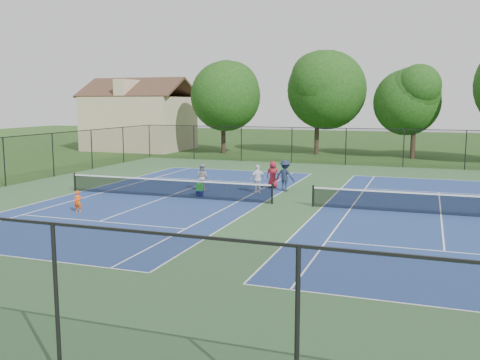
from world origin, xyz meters
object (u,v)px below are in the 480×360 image
(clapboard_house, at_px, (140,121))
(bystander_b, at_px, (285,176))
(tree_back_a, at_px, (223,92))
(instructor, at_px, (202,177))
(tree_back_c, at_px, (415,98))
(tree_back_b, at_px, (318,86))
(bystander_c, at_px, (273,175))
(ball_crate, at_px, (200,194))
(child_player, at_px, (78,202))
(ball_hopper, at_px, (200,187))
(bystander_a, at_px, (258,179))

(clapboard_house, xyz_separation_m, bystander_b, (21.58, -21.02, -2.18))
(tree_back_a, height_order, instructor, tree_back_a)
(tree_back_c, height_order, clapboard_house, tree_back_c)
(tree_back_a, relative_size, tree_back_b, 0.91)
(tree_back_a, distance_m, instructor, 23.10)
(tree_back_b, distance_m, bystander_c, 21.89)
(tree_back_c, xyz_separation_m, ball_crate, (-10.38, -24.26, -5.32))
(tree_back_b, xyz_separation_m, bystander_b, (2.58, -22.02, -5.69))
(bystander_c, bearing_deg, tree_back_b, -88.95)
(child_player, distance_m, ball_crate, 6.87)
(tree_back_b, relative_size, instructor, 6.45)
(instructor, xyz_separation_m, ball_hopper, (0.66, -1.87, -0.25))
(clapboard_house, xyz_separation_m, instructor, (16.96, -22.39, -2.31))
(tree_back_a, xyz_separation_m, instructor, (6.96, -21.39, -5.26))
(ball_crate, bearing_deg, clapboard_house, 125.99)
(instructor, bearing_deg, bystander_c, -138.49)
(clapboard_house, height_order, ball_crate, clapboard_house)
(tree_back_c, bearing_deg, child_player, -115.08)
(bystander_b, bearing_deg, clapboard_house, -30.44)
(tree_back_c, relative_size, bystander_a, 5.16)
(tree_back_a, xyz_separation_m, ball_crate, (7.62, -23.26, -5.87))
(tree_back_a, height_order, clapboard_house, tree_back_a)
(instructor, bearing_deg, tree_back_c, -107.59)
(bystander_a, bearing_deg, tree_back_c, -149.42)
(child_player, height_order, bystander_c, bystander_c)
(bystander_b, bearing_deg, ball_hopper, 53.06)
(tree_back_b, bearing_deg, ball_hopper, -93.13)
(bystander_b, height_order, ball_crate, bystander_b)
(clapboard_house, height_order, bystander_a, clapboard_house)
(tree_back_b, relative_size, ball_hopper, 25.47)
(tree_back_c, xyz_separation_m, instructor, (-11.04, -22.39, -4.70))
(tree_back_a, xyz_separation_m, bystander_c, (10.57, -19.06, -5.23))
(tree_back_a, bearing_deg, ball_crate, -71.86)
(child_player, height_order, ball_crate, child_player)
(tree_back_c, distance_m, clapboard_house, 28.10)
(ball_hopper, bearing_deg, bystander_c, 54.87)
(ball_crate, bearing_deg, bystander_a, 38.01)
(tree_back_c, distance_m, instructor, 25.41)
(child_player, xyz_separation_m, instructor, (3.01, 7.65, 0.26))
(child_player, bearing_deg, bystander_c, 42.31)
(child_player, bearing_deg, ball_hopper, 43.46)
(child_player, xyz_separation_m, ball_crate, (3.68, 5.79, -0.35))
(ball_hopper, bearing_deg, tree_back_c, 66.83)
(bystander_b, bearing_deg, bystander_c, -30.15)
(bystander_a, bearing_deg, child_player, 10.87)
(child_player, height_order, instructor, instructor)
(child_player, xyz_separation_m, bystander_c, (6.63, 9.99, 0.29))
(bystander_a, xyz_separation_m, bystander_c, (0.28, 2.11, -0.01))
(bystander_a, distance_m, bystander_b, 1.72)
(tree_back_c, bearing_deg, tree_back_b, 173.66)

